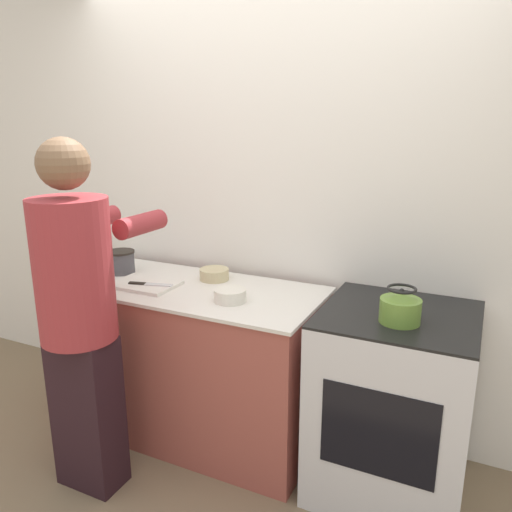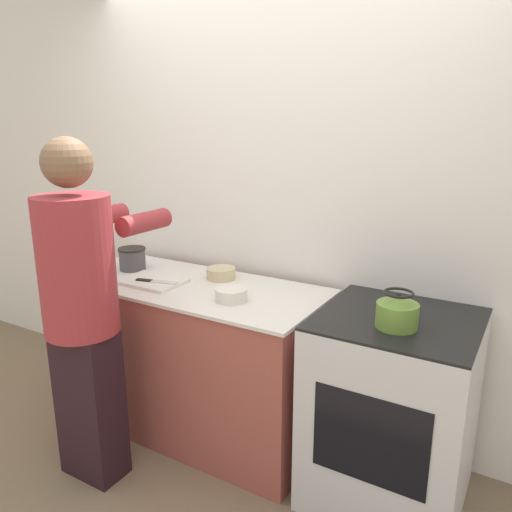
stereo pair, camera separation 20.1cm
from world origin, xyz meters
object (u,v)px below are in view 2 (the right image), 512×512
Objects in this scene: bowl_prep at (221,273)px; kettle at (397,312)px; knife at (156,281)px; person at (83,304)px; oven at (391,409)px; cutting_board at (152,281)px; canister_jar at (132,259)px.

kettle is at bearing -14.01° from bowl_prep.
kettle reaches higher than knife.
person reaches higher than kettle.
oven is at bearing 99.28° from kettle.
knife is 0.37m from bowl_prep.
cutting_board is at bearing -175.63° from oven.
canister_jar is (-1.63, 0.04, 0.49)m from oven.
oven is 1.70m from canister_jar.
knife is 1.48× the size of bowl_prep.
canister_jar reaches higher than bowl_prep.
cutting_board is 0.05m from knife.
kettle is 1.65m from canister_jar.
knife is 1.40× the size of kettle.
person reaches higher than knife.
canister_jar reaches higher than knife.
person reaches higher than oven.
bowl_prep is at bearing 171.42° from oven.
canister_jar is at bearing 139.32° from knife.
bowl_prep is at bearing 34.41° from knife.
person reaches higher than cutting_board.
person is 4.86× the size of cutting_board.
bowl_prep is (-1.08, 0.27, -0.07)m from kettle.
canister_jar is (-0.57, -0.12, 0.04)m from bowl_prep.
knife reaches higher than cutting_board.
oven is 5.22× the size of kettle.
person is at bearing -110.25° from bowl_prep.
bowl_prep is at bearing 165.99° from kettle.
cutting_board is at bearing -137.43° from bowl_prep.
knife is at bearing 86.00° from person.
kettle is (1.36, -0.01, 0.09)m from cutting_board.
canister_jar is at bearing 178.65° from oven.
oven is 1.53m from person.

